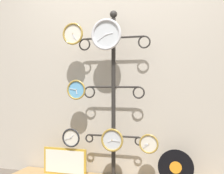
{
  "coord_description": "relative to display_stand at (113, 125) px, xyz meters",
  "views": [
    {
      "loc": [
        0.98,
        -2.66,
        1.03
      ],
      "look_at": [
        0.0,
        0.36,
        1.01
      ],
      "focal_mm": 50.0,
      "sensor_mm": 36.0,
      "label": 1
    }
  ],
  "objects": [
    {
      "name": "display_stand",
      "position": [
        0.0,
        0.0,
        0.0
      ],
      "size": [
        0.78,
        0.43,
        1.8
      ],
      "color": "#282623",
      "rests_on": "ground_plane"
    },
    {
      "name": "shop_wall",
      "position": [
        0.0,
        0.16,
        0.79
      ],
      "size": [
        4.4,
        0.04,
        2.8
      ],
      "color": "#BCB2A3",
      "rests_on": "ground_plane"
    },
    {
      "name": "vinyl_record",
      "position": [
        0.64,
        -0.04,
        -0.38
      ],
      "size": [
        0.35,
        0.01,
        0.35
      ],
      "color": "black",
      "rests_on": "low_shelf"
    },
    {
      "name": "clock_middle_left",
      "position": [
        -0.38,
        -0.08,
        0.36
      ],
      "size": [
        0.21,
        0.04,
        0.21
      ],
      "color": "#60A8DB"
    },
    {
      "name": "clock_bottom_right",
      "position": [
        0.39,
        -0.08,
        -0.16
      ],
      "size": [
        0.19,
        0.04,
        0.19
      ],
      "color": "silver"
    },
    {
      "name": "clock_top_center",
      "position": [
        -0.04,
        -0.1,
        0.93
      ],
      "size": [
        0.32,
        0.04,
        0.32
      ],
      "color": "silver"
    },
    {
      "name": "clock_top_left",
      "position": [
        -0.41,
        -0.1,
        0.95
      ],
      "size": [
        0.23,
        0.04,
        0.23
      ],
      "color": "silver"
    },
    {
      "name": "clock_bottom_left",
      "position": [
        -0.44,
        -0.08,
        -0.14
      ],
      "size": [
        0.2,
        0.04,
        0.2
      ],
      "color": "silver"
    },
    {
      "name": "picture_frame",
      "position": [
        -0.53,
        -0.06,
        -0.41
      ],
      "size": [
        0.49,
        0.02,
        0.29
      ],
      "color": "gold",
      "rests_on": "low_shelf"
    },
    {
      "name": "clock_bottom_center",
      "position": [
        0.02,
        -0.11,
        -0.14
      ],
      "size": [
        0.23,
        0.04,
        0.23
      ],
      "color": "silver"
    }
  ]
}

